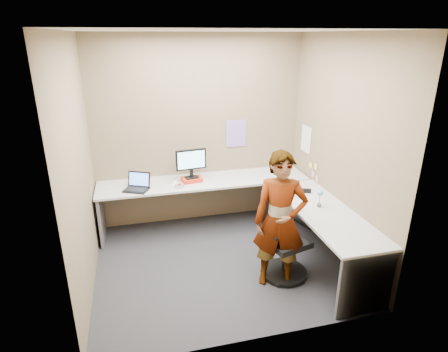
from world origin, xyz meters
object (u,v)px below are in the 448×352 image
object	(u,v)px
monitor	(191,161)
office_chair	(282,242)
desk	(246,203)
person	(280,221)

from	to	relation	value
monitor	office_chair	bearing A→B (deg)	-66.06
monitor	office_chair	xyz separation A→B (m)	(0.83, -1.37, -0.61)
desk	office_chair	distance (m)	0.81
desk	person	size ratio (longest dim) A/B	1.91
desk	monitor	xyz separation A→B (m)	(-0.61, 0.61, 0.43)
desk	monitor	world-z (taller)	monitor
monitor	desk	bearing A→B (deg)	-51.79
monitor	office_chair	size ratio (longest dim) A/B	0.42
desk	monitor	bearing A→B (deg)	135.38
desk	monitor	size ratio (longest dim) A/B	6.95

